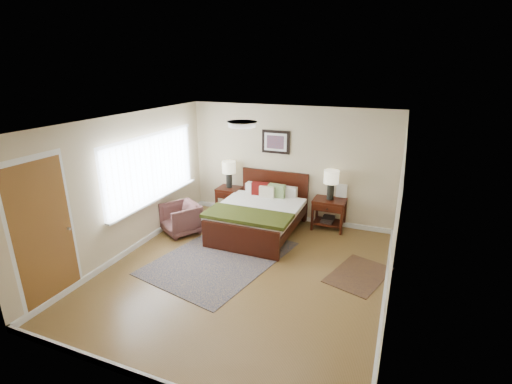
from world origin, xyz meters
TOP-DOWN VIEW (x-y plane):
  - floor at (0.00, 0.00)m, footprint 5.00×5.00m
  - back_wall at (0.00, 2.50)m, footprint 4.50×0.04m
  - front_wall at (0.00, -2.50)m, footprint 4.50×0.04m
  - left_wall at (-2.25, 0.00)m, footprint 0.04×5.00m
  - right_wall at (2.25, 0.00)m, footprint 0.04×5.00m
  - ceiling at (0.00, 0.00)m, footprint 4.50×5.00m
  - window at (-2.20, 0.70)m, footprint 0.11×2.72m
  - door at (-2.23, -1.75)m, footprint 0.06×1.00m
  - ceil_fixture at (0.00, 0.00)m, footprint 0.44×0.44m
  - bed at (-0.32, 1.53)m, footprint 1.64×1.98m
  - wall_art at (-0.32, 2.47)m, footprint 0.62×0.05m
  - nightstand_left at (-1.35, 2.25)m, footprint 0.53×0.47m
  - nightstand_right at (0.96, 2.26)m, footprint 0.66×0.49m
  - lamp_left at (-1.35, 2.27)m, footprint 0.30×0.30m
  - lamp_right at (0.96, 2.27)m, footprint 0.30×0.30m
  - armchair at (-1.80, 0.92)m, footprint 0.94×0.94m
  - rug_persian at (-0.57, 0.28)m, footprint 2.30×2.87m
  - rug_navy at (1.80, 0.62)m, footprint 1.08×1.33m

SIDE VIEW (x-z plane):
  - floor at x=0.00m, z-range 0.00..0.00m
  - rug_persian at x=-0.57m, z-range 0.00..0.01m
  - rug_navy at x=1.80m, z-range 0.00..0.01m
  - armchair at x=-1.80m, z-range 0.00..0.63m
  - nightstand_right at x=0.96m, z-range 0.08..0.73m
  - bed at x=-0.32m, z-range -0.04..1.02m
  - nightstand_left at x=-1.35m, z-range 0.19..0.81m
  - lamp_left at x=-1.35m, z-range 0.74..1.35m
  - lamp_right at x=0.96m, z-range 0.77..1.38m
  - door at x=-2.23m, z-range -0.02..2.16m
  - back_wall at x=0.00m, z-range 0.00..2.50m
  - front_wall at x=0.00m, z-range 0.00..2.50m
  - left_wall at x=-2.25m, z-range 0.00..2.50m
  - right_wall at x=2.25m, z-range 0.00..2.50m
  - window at x=-2.20m, z-range 0.72..2.04m
  - wall_art at x=-0.32m, z-range 1.47..1.97m
  - ceil_fixture at x=0.00m, z-range 2.43..2.50m
  - ceiling at x=0.00m, z-range 2.49..2.51m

